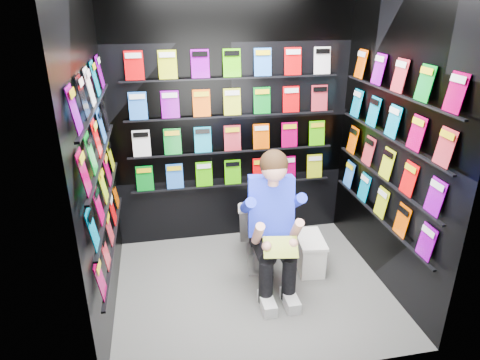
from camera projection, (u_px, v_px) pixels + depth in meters
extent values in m
plane|color=#5C5C59|center=(252.00, 288.00, 3.88)|extent=(2.40, 2.40, 0.00)
cube|color=black|center=(232.00, 120.00, 4.27)|extent=(2.40, 0.04, 2.60)
cube|color=black|center=(293.00, 209.00, 2.47)|extent=(2.40, 0.04, 2.60)
cube|color=black|center=(96.00, 163.00, 3.16)|extent=(0.04, 2.00, 2.60)
cube|color=black|center=(393.00, 143.00, 3.58)|extent=(0.04, 2.00, 2.60)
imported|color=silver|center=(259.00, 227.00, 4.17)|extent=(0.54, 0.81, 0.73)
cube|color=white|center=(309.00, 254.00, 4.11)|extent=(0.27, 0.43, 0.30)
cube|color=white|center=(310.00, 239.00, 4.04)|extent=(0.29, 0.45, 0.03)
cube|color=green|center=(281.00, 247.00, 3.43)|extent=(0.30, 0.21, 0.12)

